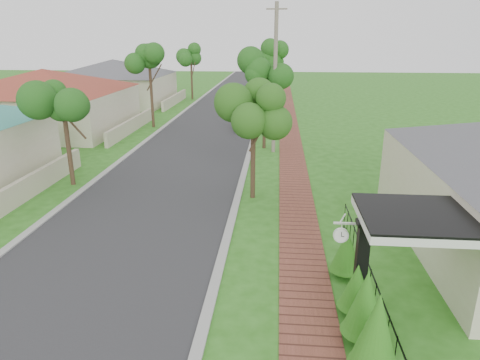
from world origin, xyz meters
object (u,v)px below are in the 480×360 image
at_px(station_clock, 341,234).
at_px(near_tree, 253,111).
at_px(porch_post, 360,271).
at_px(utility_pole, 275,80).
at_px(parked_car_white, 255,102).
at_px(parked_car_red, 253,118).

bearing_deg(station_clock, near_tree, 109.91).
height_order(porch_post, utility_pole, utility_pole).
height_order(parked_car_white, near_tree, near_tree).
xyz_separation_m(near_tree, utility_pole, (0.80, 8.09, 0.56)).
distance_m(utility_pole, station_clock, 16.00).
relative_size(near_tree, utility_pole, 0.56).
distance_m(near_tree, utility_pole, 8.15).
bearing_deg(parked_car_red, station_clock, -69.58).
distance_m(parked_car_red, station_clock, 23.18).
xyz_separation_m(porch_post, station_clock, (-0.49, 0.40, 0.83)).
bearing_deg(near_tree, parked_car_white, 92.93).
bearing_deg(parked_car_red, utility_pole, -65.31).
bearing_deg(porch_post, station_clock, 140.79).
relative_size(porch_post, utility_pole, 0.29).
height_order(parked_car_white, station_clock, station_clock).
distance_m(porch_post, station_clock, 1.04).
height_order(parked_car_red, parked_car_white, parked_car_red).
height_order(porch_post, station_clock, porch_post).
relative_size(parked_car_red, utility_pole, 0.54).
bearing_deg(porch_post, near_tree, 112.06).
relative_size(porch_post, parked_car_white, 0.61).
height_order(porch_post, near_tree, near_tree).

